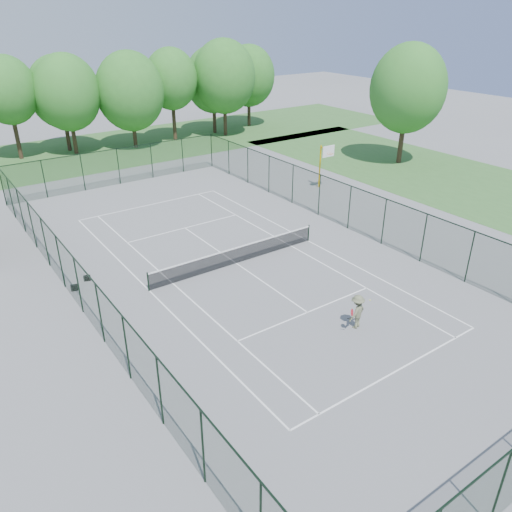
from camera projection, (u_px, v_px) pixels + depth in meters
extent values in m
plane|color=gray|center=(236.00, 263.00, 29.16)|extent=(140.00, 140.00, 0.00)
cube|color=#3E6F32|center=(77.00, 153.00, 51.11)|extent=(80.00, 16.00, 0.01)
cube|color=#3E6F32|center=(437.00, 175.00, 44.43)|extent=(14.00, 40.00, 0.01)
cube|color=white|center=(151.00, 205.00, 37.85)|extent=(10.97, 0.08, 0.01)
cube|color=white|center=(394.00, 372.00, 20.46)|extent=(10.97, 0.08, 0.01)
cube|color=white|center=(185.00, 228.00, 33.84)|extent=(8.23, 0.08, 0.01)
cube|color=white|center=(307.00, 312.00, 24.47)|extent=(8.23, 0.08, 0.01)
cube|color=white|center=(308.00, 241.00, 31.98)|extent=(0.08, 23.77, 0.01)
cube|color=white|center=(149.00, 291.00, 26.33)|extent=(0.08, 23.77, 0.01)
cube|color=white|center=(291.00, 246.00, 31.27)|extent=(0.08, 23.77, 0.01)
cube|color=white|center=(173.00, 283.00, 27.04)|extent=(0.08, 23.77, 0.01)
cube|color=white|center=(236.00, 263.00, 29.15)|extent=(0.08, 12.80, 0.01)
cylinder|color=black|center=(148.00, 282.00, 26.08)|extent=(0.08, 0.08, 1.10)
cylinder|color=black|center=(309.00, 233.00, 31.74)|extent=(0.08, 0.08, 1.10)
cube|color=black|center=(236.00, 256.00, 28.93)|extent=(11.00, 0.02, 0.96)
cube|color=white|center=(236.00, 248.00, 28.71)|extent=(11.00, 0.05, 0.07)
cube|color=#18361F|center=(119.00, 167.00, 41.66)|extent=(18.00, 0.02, 3.00)
cube|color=#18361F|center=(349.00, 208.00, 33.12)|extent=(0.02, 36.00, 3.00)
cube|color=#18361F|center=(78.00, 285.00, 23.85)|extent=(0.02, 36.00, 3.00)
cube|color=black|center=(116.00, 149.00, 40.99)|extent=(18.00, 0.05, 0.05)
cube|color=black|center=(351.00, 186.00, 32.45)|extent=(0.05, 36.00, 0.05)
cube|color=black|center=(73.00, 257.00, 23.18)|extent=(0.05, 36.00, 0.05)
cylinder|color=#3C2B1D|center=(73.00, 133.00, 50.17)|extent=(0.40, 0.40, 4.20)
ellipsoid|color=#38862E|center=(67.00, 93.00, 48.43)|extent=(6.40, 6.40, 7.40)
cylinder|color=#3C2B1D|center=(214.00, 115.00, 58.66)|extent=(0.40, 0.40, 4.20)
ellipsoid|color=#38862E|center=(213.00, 80.00, 56.92)|extent=(6.40, 6.40, 7.40)
cylinder|color=#CFA105|center=(320.00, 166.00, 40.80)|extent=(0.12, 0.12, 3.50)
cube|color=#CFA105|center=(325.00, 148.00, 39.76)|extent=(0.08, 0.90, 0.08)
cube|color=white|center=(329.00, 151.00, 39.49)|extent=(1.20, 0.05, 0.90)
torus|color=#EB5600|center=(330.00, 154.00, 39.39)|extent=(0.48, 0.48, 0.02)
cylinder|color=#3C2B1D|center=(402.00, 138.00, 47.06)|extent=(0.46, 0.46, 4.78)
ellipsoid|color=#38862E|center=(408.00, 89.00, 45.07)|extent=(6.83, 6.83, 7.97)
cube|color=black|center=(75.00, 288.00, 26.33)|extent=(0.42, 0.31, 0.30)
cube|color=black|center=(87.00, 278.00, 27.28)|extent=(0.42, 0.34, 0.28)
imported|color=#64694B|center=(357.00, 312.00, 22.98)|extent=(1.21, 0.88, 1.69)
sphere|color=#F2FA49|center=(370.00, 300.00, 23.96)|extent=(0.07, 0.07, 0.07)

